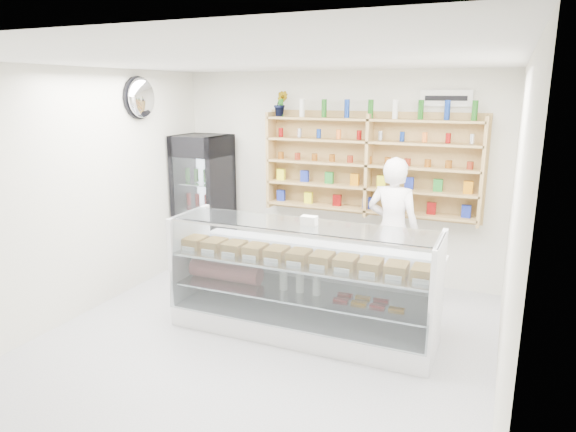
% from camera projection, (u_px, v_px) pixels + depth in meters
% --- Properties ---
extents(room, '(5.00, 5.00, 5.00)m').
position_uv_depth(room, '(253.00, 215.00, 4.83)').
color(room, '#BBBBC0').
rests_on(room, ground).
extents(display_counter, '(2.80, 0.84, 1.22)m').
position_uv_depth(display_counter, '(302.00, 303.00, 5.47)').
color(display_counter, white).
rests_on(display_counter, floor).
extents(shop_worker, '(0.70, 0.51, 1.78)m').
position_uv_depth(shop_worker, '(393.00, 230.00, 6.25)').
color(shop_worker, white).
rests_on(shop_worker, floor).
extents(drinks_cooler, '(0.72, 0.70, 1.93)m').
position_uv_depth(drinks_cooler, '(204.00, 202.00, 7.46)').
color(drinks_cooler, black).
rests_on(drinks_cooler, floor).
extents(wall_shelving, '(2.84, 0.28, 1.33)m').
position_uv_depth(wall_shelving, '(369.00, 165.00, 6.68)').
color(wall_shelving, tan).
rests_on(wall_shelving, back_wall).
extents(potted_plant, '(0.22, 0.20, 0.34)m').
position_uv_depth(potted_plant, '(281.00, 104.00, 6.97)').
color(potted_plant, '#1E6626').
rests_on(potted_plant, wall_shelving).
extents(security_mirror, '(0.15, 0.50, 0.50)m').
position_uv_depth(security_mirror, '(142.00, 98.00, 6.48)').
color(security_mirror, silver).
rests_on(security_mirror, left_wall).
extents(wall_sign, '(0.62, 0.03, 0.20)m').
position_uv_depth(wall_sign, '(446.00, 98.00, 6.24)').
color(wall_sign, white).
rests_on(wall_sign, back_wall).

